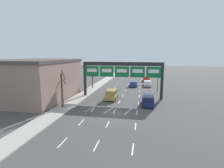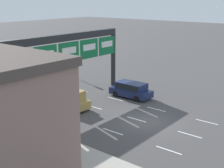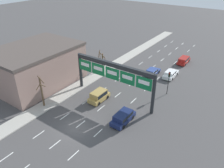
{
  "view_description": "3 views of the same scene",
  "coord_description": "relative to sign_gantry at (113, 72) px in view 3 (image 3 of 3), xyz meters",
  "views": [
    {
      "loc": [
        4.04,
        -23.25,
        8.19
      ],
      "look_at": [
        -1.27,
        5.89,
        3.2
      ],
      "focal_mm": 28.0,
      "sensor_mm": 36.0,
      "label": 1
    },
    {
      "loc": [
        -21.04,
        -13.28,
        10.22
      ],
      "look_at": [
        -0.71,
        3.18,
        2.98
      ],
      "focal_mm": 50.0,
      "sensor_mm": 36.0,
      "label": 2
    },
    {
      "loc": [
        18.32,
        -17.21,
        20.95
      ],
      "look_at": [
        1.13,
        7.56,
        4.2
      ],
      "focal_mm": 35.0,
      "sensor_mm": 36.0,
      "label": 3
    }
  ],
  "objects": [
    {
      "name": "sign_gantry",
      "position": [
        0.0,
        0.0,
        0.0
      ],
      "size": [
        15.35,
        0.7,
        6.83
      ],
      "color": "#232628",
      "rests_on": "ground_plane"
    },
    {
      "name": "tree_bare_second",
      "position": [
        -8.15,
        -8.43,
        -2.24
      ],
      "size": [
        1.25,
        1.22,
        5.8
      ],
      "color": "brown",
      "rests_on": "sidewalk_left"
    },
    {
      "name": "car_blue",
      "position": [
        1.49,
        12.57,
        -4.52
      ],
      "size": [
        1.98,
        4.3,
        1.31
      ],
      "color": "navy",
      "rests_on": "ground_plane"
    },
    {
      "name": "suv_red",
      "position": [
        4.95,
        22.41,
        -4.4
      ],
      "size": [
        1.91,
        4.59,
        1.46
      ],
      "color": "maroon",
      "rests_on": "ground_plane"
    },
    {
      "name": "lane_dashes",
      "position": [
        -0.0,
        3.99,
        -5.22
      ],
      "size": [
        6.72,
        67.0,
        0.01
      ],
      "color": "white",
      "rests_on": "ground_plane"
    },
    {
      "name": "traffic_light_near_gantry",
      "position": [
        7.17,
        6.88,
        -2.07
      ],
      "size": [
        0.3,
        0.35,
        4.41
      ],
      "color": "black",
      "rests_on": "ground_plane"
    },
    {
      "name": "tree_bare_closest",
      "position": [
        -8.29,
        7.89,
        -2.67
      ],
      "size": [
        1.93,
        1.73,
        4.62
      ],
      "color": "brown",
      "rests_on": "sidewalk_left"
    },
    {
      "name": "suv_gold",
      "position": [
        -1.69,
        -1.85,
        -4.22
      ],
      "size": [
        1.96,
        4.08,
        1.83
      ],
      "color": "#A88947",
      "rests_on": "ground_plane"
    },
    {
      "name": "building_near",
      "position": [
        -15.67,
        -3.45,
        -1.56
      ],
      "size": [
        11.98,
        16.3,
        7.32
      ],
      "color": "gray",
      "rests_on": "ground_plane"
    },
    {
      "name": "sidewalk_left",
      "position": [
        -8.0,
        -9.51,
        -5.15
      ],
      "size": [
        2.8,
        110.0,
        0.15
      ],
      "color": "#A8A399",
      "rests_on": "ground_plane"
    },
    {
      "name": "ground_plane",
      "position": [
        0.0,
        -9.51,
        -5.23
      ],
      "size": [
        220.0,
        220.0,
        0.0
      ],
      "primitive_type": "plane",
      "color": "#474444"
    },
    {
      "name": "suv_navy",
      "position": [
        4.86,
        -4.41,
        -4.32
      ],
      "size": [
        1.93,
        4.53,
        1.62
      ],
      "color": "#19234C",
      "rests_on": "ground_plane"
    },
    {
      "name": "car_white",
      "position": [
        5.13,
        13.7,
        -4.47
      ],
      "size": [
        1.96,
        4.59,
        1.41
      ],
      "color": "silver",
      "rests_on": "ground_plane"
    }
  ]
}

